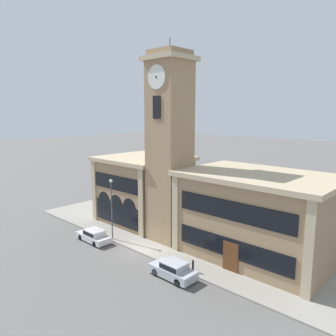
{
  "coord_description": "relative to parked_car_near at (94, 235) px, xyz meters",
  "views": [
    {
      "loc": [
        22.9,
        -20.03,
        13.53
      ],
      "look_at": [
        1.46,
        2.84,
        8.25
      ],
      "focal_mm": 35.0,
      "sensor_mm": 36.0,
      "label": 1
    }
  ],
  "objects": [
    {
      "name": "bollard",
      "position": [
        12.07,
        1.75,
        -0.02
      ],
      "size": [
        0.18,
        0.18,
        1.06
      ],
      "color": "black",
      "rests_on": "sidewalk_kerb"
    },
    {
      "name": "sidewalk_kerb",
      "position": [
        5.48,
        8.13,
        -0.61
      ],
      "size": [
        39.13,
        13.71,
        0.15
      ],
      "color": "gray",
      "rests_on": "ground_plane"
    },
    {
      "name": "street_lamp",
      "position": [
        1.09,
        1.61,
        3.68
      ],
      "size": [
        0.36,
        0.36,
        6.54
      ],
      "color": "#4C4C51",
      "rests_on": "sidewalk_kerb"
    },
    {
      "name": "parked_car_mid",
      "position": [
        11.39,
        0.0,
        0.06
      ],
      "size": [
        4.1,
        1.81,
        1.43
      ],
      "rotation": [
        0.0,
        0.0,
        3.13
      ],
      "color": "#B2B7C1",
      "rests_on": "ground_plane"
    },
    {
      "name": "town_hall_right_wing",
      "position": [
        14.33,
        8.52,
        3.37
      ],
      "size": [
        14.13,
        9.58,
        8.06
      ],
      "color": "#9E7F5B",
      "rests_on": "ground_plane"
    },
    {
      "name": "parked_car_near",
      "position": [
        0.0,
        0.0,
        0.0
      ],
      "size": [
        4.3,
        1.76,
        1.33
      ],
      "rotation": [
        0.0,
        0.0,
        3.13
      ],
      "color": "silver",
      "rests_on": "ground_plane"
    },
    {
      "name": "clock_tower",
      "position": [
        5.48,
        5.93,
        9.21
      ],
      "size": [
        4.36,
        4.36,
        20.85
      ],
      "color": "#9E7F5B",
      "rests_on": "ground_plane"
    },
    {
      "name": "town_hall_left_wing",
      "position": [
        -1.35,
        8.51,
        3.43
      ],
      "size": [
        10.11,
        9.58,
        8.17
      ],
      "color": "#9E7F5B",
      "rests_on": "ground_plane"
    },
    {
      "name": "ground_plane",
      "position": [
        5.48,
        1.27,
        -0.69
      ],
      "size": [
        300.0,
        300.0,
        0.0
      ],
      "primitive_type": "plane",
      "color": "#605E5B"
    }
  ]
}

